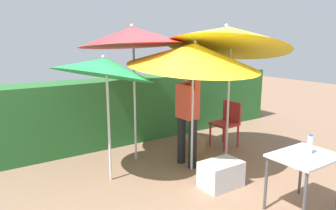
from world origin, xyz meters
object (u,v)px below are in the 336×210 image
umbrella_yellow (194,55)px  crate_cardboard (192,145)px  chair_plastic (227,121)px  cooler_box (221,174)px  umbrella_navy (228,38)px  person_vendor (187,111)px  bottle_water (310,144)px  umbrella_rainbow (133,37)px  umbrella_orange (105,67)px  folding_table (305,162)px

umbrella_yellow → crate_cardboard: 1.86m
umbrella_yellow → chair_plastic: size_ratio=2.40×
cooler_box → crate_cardboard: size_ratio=1.58×
umbrella_yellow → umbrella_navy: bearing=3.1°
person_vendor → cooler_box: (-0.07, -0.90, -0.75)m
bottle_water → umbrella_rainbow: bearing=111.1°
umbrella_yellow → person_vendor: bearing=80.2°
umbrella_orange → crate_cardboard: size_ratio=5.45×
chair_plastic → bottle_water: 2.42m
umbrella_rainbow → umbrella_navy: bearing=-33.7°
folding_table → cooler_box: bearing=110.9°
umbrella_rainbow → cooler_box: size_ratio=4.01×
umbrella_orange → crate_cardboard: (1.74, 0.20, -1.55)m
umbrella_orange → umbrella_navy: bearing=-10.2°
umbrella_yellow → folding_table: size_ratio=2.67×
person_vendor → bottle_water: size_ratio=7.83×
umbrella_yellow → folding_table: 2.14m
chair_plastic → bottle_water: bearing=-110.2°
umbrella_orange → chair_plastic: 2.82m
umbrella_rainbow → chair_plastic: umbrella_rainbow is taller
umbrella_navy → chair_plastic: umbrella_navy is taller
folding_table → umbrella_rainbow: bearing=109.3°
umbrella_yellow → folding_table: (0.36, -1.72, -1.22)m
folding_table → umbrella_yellow: bearing=101.7°
folding_table → chair_plastic: bearing=67.8°
umbrella_navy → folding_table: size_ratio=3.27×
umbrella_yellow → person_vendor: umbrella_yellow is taller
umbrella_rainbow → crate_cardboard: 2.25m
umbrella_yellow → person_vendor: 0.94m
umbrella_yellow → person_vendor: size_ratio=1.14×
umbrella_rainbow → umbrella_orange: umbrella_rainbow is taller
chair_plastic → folding_table: bearing=-112.2°
umbrella_yellow → chair_plastic: 1.93m
umbrella_rainbow → person_vendor: (0.60, -0.72, -1.19)m
person_vendor → chair_plastic: person_vendor is taller
umbrella_orange → bottle_water: 2.87m
umbrella_rainbow → bottle_water: umbrella_rainbow is taller
cooler_box → crate_cardboard: (0.49, 1.30, -0.03)m
umbrella_orange → umbrella_yellow: bearing=-17.6°
umbrella_yellow → chair_plastic: bearing=22.6°
person_vendor → chair_plastic: 1.35m
umbrella_orange → umbrella_yellow: 1.35m
cooler_box → person_vendor: bearing=85.8°
umbrella_navy → person_vendor: size_ratio=1.39×
umbrella_orange → folding_table: (1.63, -2.13, -1.06)m
person_vendor → crate_cardboard: size_ratio=5.04×
umbrella_orange → folding_table: 2.89m
bottle_water → umbrella_navy: bearing=80.6°
folding_table → umbrella_navy: bearing=77.8°
bottle_water → person_vendor: bearing=102.2°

